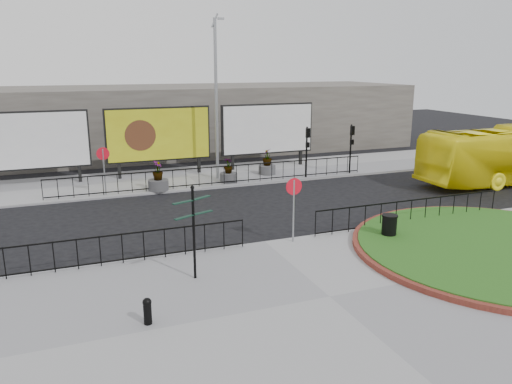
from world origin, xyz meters
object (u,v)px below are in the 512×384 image
fingerpost_sign (193,223)px  planter_b (228,174)px  bollard (147,310)px  planter_c (267,165)px  litter_bin (389,227)px  lamp_post (216,97)px  billboard_mid (159,135)px  planter_a (158,180)px

fingerpost_sign → planter_b: size_ratio=2.16×
bollard → planter_c: size_ratio=0.47×
litter_bin → lamp_post: bearing=103.4°
billboard_mid → lamp_post: bearing=-33.3°
planter_a → fingerpost_sign: bearing=-95.0°
billboard_mid → planter_c: billboard_mid is taller
billboard_mid → bollard: (-3.68, -17.63, -2.08)m
fingerpost_sign → litter_bin: (7.81, 0.75, -1.31)m
fingerpost_sign → bollard: 3.32m
billboard_mid → litter_bin: billboard_mid is taller
lamp_post → planter_c: bearing=-0.0°
billboard_mid → planter_a: size_ratio=3.90×
lamp_post → bollard: lamp_post is taller
litter_bin → planter_a: (-6.79, 10.96, 0.05)m
planter_c → planter_b: bearing=-158.4°
billboard_mid → planter_c: size_ratio=3.96×
billboard_mid → fingerpost_sign: 15.40m
litter_bin → planter_a: planter_a is taller
litter_bin → planter_c: planter_c is taller
litter_bin → planter_c: size_ratio=0.63×
bollard → planter_c: bearing=57.9°
bollard → planter_a: planter_a is taller
planter_a → planter_b: planter_a is taller
lamp_post → planter_a: bearing=-157.2°
bollard → planter_b: bearing=64.3°
bollard → litter_bin: litter_bin is taller
fingerpost_sign → planter_b: (5.11, 12.18, -1.35)m
planter_b → planter_c: 3.07m
billboard_mid → fingerpost_sign: (-1.81, -15.28, -0.67)m
fingerpost_sign → planter_b: fingerpost_sign is taller
litter_bin → planter_b: 11.75m
litter_bin → billboard_mid: bearing=112.4°
billboard_mid → fingerpost_sign: billboard_mid is taller
lamp_post → litter_bin: (2.99, -12.56, -4.20)m
planter_a → planter_b: 4.12m
litter_bin → planter_b: size_ratio=0.71×
billboard_mid → planter_c: bearing=-17.8°
planter_a → lamp_post: bearing=22.8°
fingerpost_sign → planter_c: (7.97, 13.31, -1.26)m
lamp_post → planter_a: (-3.80, -1.60, -4.15)m
bollard → planter_b: 16.11m
fingerpost_sign → planter_b: bearing=47.1°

